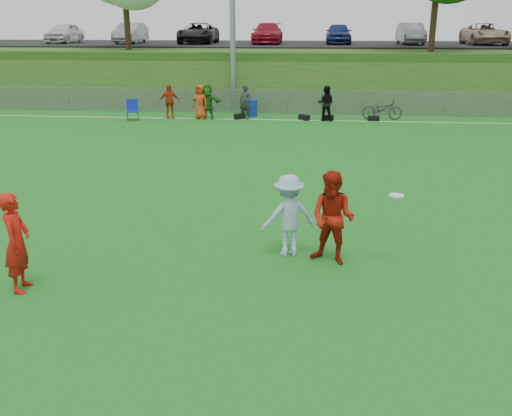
# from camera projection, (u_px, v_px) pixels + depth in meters

# --- Properties ---
(ground) EXTENTS (120.00, 120.00, 0.00)m
(ground) POSITION_uv_depth(u_px,v_px,m) (246.00, 271.00, 11.31)
(ground) COLOR #146219
(ground) RESTS_ON ground
(sideline_far) EXTENTS (60.00, 0.10, 0.01)m
(sideline_far) POSITION_uv_depth(u_px,v_px,m) (286.00, 120.00, 28.32)
(sideline_far) COLOR white
(sideline_far) RESTS_ON ground
(fence) EXTENTS (58.00, 0.06, 1.30)m
(fence) POSITION_uv_depth(u_px,v_px,m) (288.00, 101.00, 30.01)
(fence) COLOR gray
(fence) RESTS_ON ground
(berm) EXTENTS (120.00, 18.00, 3.00)m
(berm) POSITION_uv_depth(u_px,v_px,m) (295.00, 68.00, 40.13)
(berm) COLOR #214A14
(berm) RESTS_ON ground
(parking_lot) EXTENTS (120.00, 12.00, 0.10)m
(parking_lot) POSITION_uv_depth(u_px,v_px,m) (296.00, 44.00, 41.54)
(parking_lot) COLOR black
(parking_lot) RESTS_ON berm
(car_row) EXTENTS (32.04, 5.18, 1.44)m
(car_row) POSITION_uv_depth(u_px,v_px,m) (279.00, 33.00, 40.45)
(car_row) COLOR white
(car_row) RESTS_ON parking_lot
(spectator_row) EXTENTS (8.81, 0.84, 1.69)m
(spectator_row) POSITION_uv_depth(u_px,v_px,m) (229.00, 102.00, 28.31)
(spectator_row) COLOR red
(spectator_row) RESTS_ON ground
(gear_bags) EXTENTS (7.22, 0.55, 0.26)m
(gear_bags) POSITION_uv_depth(u_px,v_px,m) (311.00, 117.00, 28.26)
(gear_bags) COLOR black
(gear_bags) RESTS_ON ground
(player_red_left) EXTENTS (0.54, 0.74, 1.87)m
(player_red_left) POSITION_uv_depth(u_px,v_px,m) (17.00, 242.00, 10.27)
(player_red_left) COLOR red
(player_red_left) RESTS_ON ground
(player_red_center) EXTENTS (1.15, 1.05, 1.92)m
(player_red_center) POSITION_uv_depth(u_px,v_px,m) (333.00, 218.00, 11.44)
(player_red_center) COLOR #A5180B
(player_red_center) RESTS_ON ground
(player_blue) EXTENTS (1.29, 1.01, 1.75)m
(player_blue) POSITION_uv_depth(u_px,v_px,m) (289.00, 216.00, 11.85)
(player_blue) COLOR #99B9D4
(player_blue) RESTS_ON ground
(frisbee) EXTENTS (0.30, 0.30, 0.03)m
(frisbee) POSITION_uv_depth(u_px,v_px,m) (396.00, 196.00, 11.12)
(frisbee) COLOR white
(frisbee) RESTS_ON ground
(recycling_bin) EXTENTS (0.60, 0.60, 0.85)m
(recycling_bin) POSITION_uv_depth(u_px,v_px,m) (252.00, 108.00, 29.29)
(recycling_bin) COLOR #0F2EA3
(recycling_bin) RESTS_ON ground
(camp_chair) EXTENTS (0.70, 0.71, 1.02)m
(camp_chair) POSITION_uv_depth(u_px,v_px,m) (133.00, 114.00, 28.17)
(camp_chair) COLOR #1125B9
(camp_chair) RESTS_ON ground
(bicycle) EXTENTS (1.96, 0.70, 1.02)m
(bicycle) POSITION_uv_depth(u_px,v_px,m) (382.00, 109.00, 28.32)
(bicycle) COLOR #29292B
(bicycle) RESTS_ON ground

